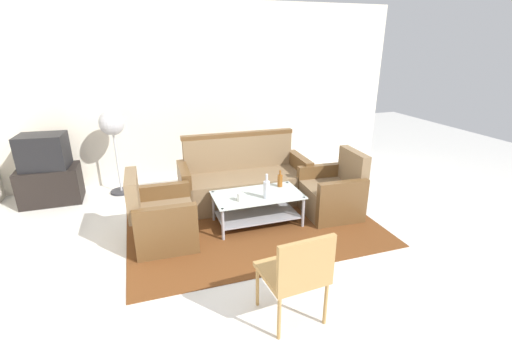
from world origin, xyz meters
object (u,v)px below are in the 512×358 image
at_px(armchair_right, 332,194).
at_px(coffee_table, 257,205).
at_px(bottle_brown, 280,180).
at_px(tv_stand, 51,185).
at_px(television, 43,151).
at_px(couch, 244,181).
at_px(armchair_left, 162,220).
at_px(cup, 241,197).
at_px(bottle_clear, 267,189).
at_px(wicker_chair, 297,271).
at_px(pedestal_fan, 112,128).

height_order(armchair_right, coffee_table, armchair_right).
bearing_deg(bottle_brown, tv_stand, 154.08).
xyz_separation_m(coffee_table, television, (-2.60, 1.60, 0.49)).
distance_m(bottle_brown, television, 3.31).
relative_size(couch, coffee_table, 1.65).
bearing_deg(armchair_right, armchair_left, 94.04).
bearing_deg(television, cup, 148.96).
distance_m(bottle_brown, tv_stand, 3.30).
relative_size(armchair_left, cup, 8.50).
height_order(armchair_left, television, television).
bearing_deg(armchair_left, tv_stand, -138.34).
bearing_deg(bottle_brown, bottle_clear, -134.69).
distance_m(bottle_brown, wicker_chair, 1.98).
bearing_deg(pedestal_fan, armchair_right, -31.72).
distance_m(armchair_left, bottle_brown, 1.57).
relative_size(armchair_right, television, 1.33).
bearing_deg(tv_stand, television, 84.78).
distance_m(bottle_brown, cup, 0.68).
height_order(cup, television, television).
bearing_deg(wicker_chair, television, 120.66).
bearing_deg(couch, cup, 72.43).
xyz_separation_m(couch, tv_stand, (-2.63, 0.88, -0.06)).
height_order(bottle_brown, wicker_chair, wicker_chair).
relative_size(coffee_table, bottle_brown, 4.94).
xyz_separation_m(bottle_clear, pedestal_fan, (-1.74, 1.79, 0.49)).
height_order(couch, cup, couch).
bearing_deg(wicker_chair, coffee_table, 77.05).
xyz_separation_m(armchair_left, coffee_table, (1.18, 0.07, -0.02)).
xyz_separation_m(tv_stand, pedestal_fan, (0.93, 0.05, 0.75)).
xyz_separation_m(cup, pedestal_fan, (-1.42, 1.77, 0.55)).
bearing_deg(coffee_table, cup, -154.93).
bearing_deg(pedestal_fan, tv_stand, -176.93).
height_order(couch, wicker_chair, couch).
relative_size(bottle_brown, wicker_chair, 0.27).
height_order(cup, wicker_chair, wicker_chair).
relative_size(armchair_right, wicker_chair, 1.01).
bearing_deg(couch, armchair_right, 144.89).
distance_m(coffee_table, pedestal_fan, 2.46).
bearing_deg(bottle_clear, cup, 176.26).
distance_m(bottle_brown, bottle_clear, 0.42).
height_order(armchair_left, bottle_clear, armchair_left).
xyz_separation_m(couch, armchair_right, (1.01, -0.75, -0.03)).
distance_m(bottle_clear, pedestal_fan, 2.54).
relative_size(armchair_left, tv_stand, 1.06).
bearing_deg(bottle_brown, wicker_chair, -108.19).
relative_size(cup, tv_stand, 0.12).
xyz_separation_m(armchair_left, armchair_right, (2.23, 0.05, 0.00)).
bearing_deg(coffee_table, couch, 87.25).
xyz_separation_m(couch, coffee_table, (-0.03, -0.72, -0.04)).
distance_m(coffee_table, cup, 0.34).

